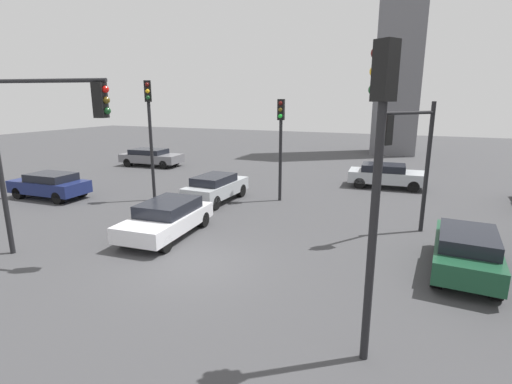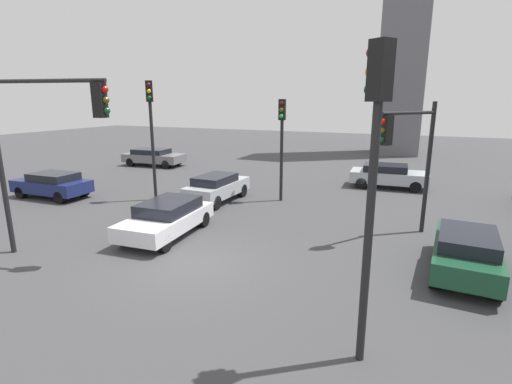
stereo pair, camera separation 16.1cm
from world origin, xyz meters
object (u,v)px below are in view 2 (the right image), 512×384
(traffic_light_2, at_px, (43,128))
(car_1, at_px, (167,217))
(traffic_light_0, at_px, (374,153))
(car_4, at_px, (217,187))
(traffic_light_3, at_px, (408,146))
(car_3, at_px, (388,175))
(traffic_light_1, at_px, (151,119))
(car_6, at_px, (153,157))
(car_5, at_px, (466,251))
(traffic_light_4, at_px, (282,131))
(car_0, at_px, (52,184))

(traffic_light_2, bearing_deg, car_1, 45.97)
(traffic_light_0, xyz_separation_m, car_4, (-8.53, 9.49, -3.38))
(traffic_light_3, distance_m, car_3, 9.12)
(traffic_light_0, relative_size, traffic_light_2, 1.01)
(traffic_light_1, bearing_deg, traffic_light_3, 50.94)
(car_6, bearing_deg, traffic_light_2, -66.16)
(car_5, bearing_deg, traffic_light_4, 57.07)
(traffic_light_3, xyz_separation_m, car_0, (-17.19, -0.89, -2.72))
(traffic_light_0, xyz_separation_m, car_0, (-16.88, 6.75, -3.41))
(traffic_light_0, height_order, car_5, traffic_light_0)
(car_3, bearing_deg, traffic_light_0, -90.27)
(traffic_light_0, height_order, traffic_light_2, traffic_light_0)
(traffic_light_1, distance_m, traffic_light_2, 7.47)
(traffic_light_4, bearing_deg, car_3, 130.29)
(traffic_light_2, bearing_deg, traffic_light_4, 55.33)
(traffic_light_1, xyz_separation_m, car_1, (3.77, -4.13, -3.38))
(car_4, bearing_deg, car_0, 109.76)
(car_0, relative_size, car_1, 0.95)
(traffic_light_3, bearing_deg, car_1, -32.81)
(traffic_light_0, bearing_deg, car_1, 3.56)
(traffic_light_3, bearing_deg, car_6, -81.18)
(traffic_light_1, relative_size, traffic_light_3, 1.19)
(traffic_light_4, relative_size, car_6, 1.05)
(traffic_light_3, distance_m, car_1, 9.18)
(car_3, bearing_deg, car_4, -141.80)
(traffic_light_4, bearing_deg, traffic_light_0, 19.13)
(traffic_light_0, xyz_separation_m, car_5, (2.23, 5.12, -3.40))
(car_4, height_order, car_6, car_4)
(traffic_light_0, height_order, traffic_light_4, traffic_light_0)
(traffic_light_2, bearing_deg, traffic_light_1, 92.37)
(car_5, bearing_deg, car_1, 97.76)
(car_6, bearing_deg, car_4, -41.97)
(traffic_light_3, bearing_deg, car_4, -66.35)
(car_1, distance_m, car_6, 16.46)
(traffic_light_0, distance_m, car_6, 25.29)
(car_6, bearing_deg, car_5, -34.58)
(traffic_light_3, relative_size, car_1, 1.16)
(car_4, bearing_deg, car_3, -46.68)
(traffic_light_1, distance_m, traffic_light_3, 11.97)
(traffic_light_2, xyz_separation_m, traffic_light_4, (4.21, 9.70, -0.65))
(traffic_light_2, xyz_separation_m, car_3, (8.93, 15.01, -3.45))
(traffic_light_1, height_order, traffic_light_2, traffic_light_2)
(car_3, bearing_deg, car_6, 174.09)
(traffic_light_2, xyz_separation_m, car_4, (1.32, 8.23, -3.44))
(car_3, relative_size, car_6, 0.91)
(car_3, bearing_deg, traffic_light_3, -85.38)
(traffic_light_0, xyz_separation_m, traffic_light_3, (0.31, 7.64, -0.69))
(car_1, bearing_deg, traffic_light_4, 157.83)
(car_4, bearing_deg, traffic_light_4, -61.45)
(car_5, xyz_separation_m, car_6, (-20.63, 11.88, -0.01))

